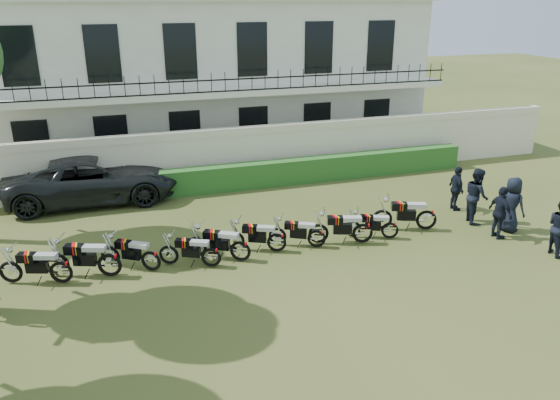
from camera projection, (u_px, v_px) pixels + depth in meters
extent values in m
plane|color=#38441B|center=(298.00, 270.00, 15.27)|extent=(100.00, 100.00, 0.00)
cube|color=beige|center=(231.00, 159.00, 22.05)|extent=(30.00, 0.30, 2.00)
cube|color=beige|center=(230.00, 132.00, 21.65)|extent=(30.00, 0.35, 0.30)
cube|color=#274F1C|center=(261.00, 175.00, 21.80)|extent=(18.00, 0.60, 1.00)
cube|color=silver|center=(201.00, 77.00, 26.52)|extent=(20.00, 8.00, 7.00)
cube|color=silver|center=(222.00, 92.00, 22.34)|extent=(20.00, 1.40, 0.25)
cube|color=black|center=(225.00, 80.00, 21.55)|extent=(20.00, 0.05, 0.05)
cube|color=black|center=(225.00, 91.00, 21.70)|extent=(20.00, 0.05, 0.05)
cube|color=black|center=(33.00, 148.00, 21.46)|extent=(1.30, 0.12, 2.20)
cube|color=black|center=(18.00, 56.00, 20.23)|extent=(1.30, 0.12, 2.20)
cube|color=black|center=(112.00, 142.00, 22.33)|extent=(1.30, 0.12, 2.20)
cube|color=black|center=(103.00, 54.00, 21.11)|extent=(1.30, 0.12, 2.20)
cube|color=black|center=(186.00, 136.00, 23.20)|extent=(1.30, 0.12, 2.20)
cube|color=black|center=(180.00, 52.00, 21.98)|extent=(1.30, 0.12, 2.20)
cube|color=black|center=(253.00, 131.00, 24.08)|extent=(1.30, 0.12, 2.20)
cube|color=black|center=(252.00, 50.00, 22.85)|extent=(1.30, 0.12, 2.20)
cube|color=black|center=(317.00, 127.00, 24.95)|extent=(1.30, 0.12, 2.20)
cube|color=black|center=(318.00, 48.00, 23.73)|extent=(1.30, 0.12, 2.20)
cube|color=black|center=(375.00, 122.00, 25.82)|extent=(1.30, 0.12, 2.20)
cube|color=black|center=(380.00, 46.00, 24.60)|extent=(1.30, 0.12, 2.20)
torus|color=black|center=(86.00, 273.00, 14.42)|extent=(0.62, 0.29, 0.63)
torus|color=black|center=(36.00, 273.00, 14.43)|extent=(0.62, 0.29, 0.63)
cube|color=black|center=(62.00, 268.00, 14.37)|extent=(0.59, 0.36, 0.31)
cube|color=black|center=(52.00, 258.00, 14.27)|extent=(0.52, 0.40, 0.23)
cube|color=red|center=(52.00, 258.00, 14.27)|extent=(0.09, 0.28, 0.24)
cube|color=#E3BA0B|center=(54.00, 258.00, 14.27)|extent=(0.06, 0.28, 0.24)
cube|color=#A9A9A9|center=(71.00, 257.00, 14.26)|extent=(0.61, 0.41, 0.12)
cylinder|color=silver|center=(38.00, 248.00, 14.17)|extent=(0.23, 0.59, 0.03)
torus|color=black|center=(136.00, 266.00, 14.74)|extent=(0.66, 0.32, 0.67)
torus|color=black|center=(84.00, 266.00, 14.78)|extent=(0.66, 0.32, 0.67)
cube|color=black|center=(111.00, 261.00, 14.70)|extent=(0.63, 0.39, 0.33)
cube|color=black|center=(101.00, 251.00, 14.60)|extent=(0.56, 0.44, 0.24)
cube|color=red|center=(101.00, 250.00, 14.60)|extent=(0.09, 0.30, 0.25)
cube|color=#E3BA0B|center=(103.00, 250.00, 14.60)|extent=(0.06, 0.30, 0.25)
cube|color=#A9A9A9|center=(121.00, 249.00, 14.57)|extent=(0.66, 0.45, 0.13)
cylinder|color=silver|center=(86.00, 239.00, 14.50)|extent=(0.25, 0.63, 0.03)
torus|color=black|center=(172.00, 265.00, 14.93)|extent=(0.54, 0.39, 0.59)
torus|color=black|center=(131.00, 259.00, 15.23)|extent=(0.54, 0.39, 0.59)
cube|color=black|center=(152.00, 257.00, 15.02)|extent=(0.54, 0.44, 0.29)
cube|color=black|center=(144.00, 248.00, 14.98)|extent=(0.50, 0.45, 0.21)
cube|color=red|center=(144.00, 248.00, 14.98)|extent=(0.13, 0.27, 0.22)
cube|color=#E3BA0B|center=(146.00, 248.00, 14.96)|extent=(0.11, 0.27, 0.22)
cube|color=#A9A9A9|center=(160.00, 249.00, 14.85)|extent=(0.57, 0.48, 0.12)
cylinder|color=silver|center=(133.00, 237.00, 14.95)|extent=(0.34, 0.50, 0.03)
torus|color=black|center=(232.00, 260.00, 15.22)|extent=(0.55, 0.33, 0.58)
torus|color=black|center=(190.00, 257.00, 15.38)|extent=(0.55, 0.33, 0.58)
cube|color=black|center=(213.00, 254.00, 15.24)|extent=(0.54, 0.38, 0.28)
cube|color=black|center=(205.00, 245.00, 15.18)|extent=(0.49, 0.41, 0.21)
cube|color=red|center=(205.00, 245.00, 15.18)|extent=(0.10, 0.26, 0.22)
cube|color=#E3BA0B|center=(206.00, 245.00, 15.17)|extent=(0.07, 0.26, 0.22)
cube|color=#A9A9A9|center=(221.00, 245.00, 15.11)|extent=(0.57, 0.43, 0.11)
cylinder|color=silver|center=(193.00, 235.00, 15.12)|extent=(0.27, 0.52, 0.03)
torus|color=black|center=(263.00, 254.00, 15.48)|extent=(0.58, 0.40, 0.62)
torus|color=black|center=(218.00, 250.00, 15.77)|extent=(0.58, 0.40, 0.62)
cube|color=black|center=(242.00, 247.00, 15.56)|extent=(0.58, 0.45, 0.31)
cube|color=black|center=(234.00, 238.00, 15.51)|extent=(0.53, 0.46, 0.22)
cube|color=red|center=(234.00, 237.00, 15.51)|extent=(0.13, 0.29, 0.23)
cube|color=#E3BA0B|center=(236.00, 238.00, 15.50)|extent=(0.10, 0.28, 0.23)
cube|color=#A9A9A9|center=(251.00, 238.00, 15.39)|extent=(0.61, 0.50, 0.12)
cylinder|color=silver|center=(222.00, 227.00, 15.48)|extent=(0.34, 0.54, 0.03)
torus|color=black|center=(298.00, 244.00, 16.15)|extent=(0.57, 0.32, 0.59)
torus|color=black|center=(256.00, 242.00, 16.29)|extent=(0.57, 0.32, 0.59)
cube|color=black|center=(278.00, 239.00, 16.16)|extent=(0.55, 0.38, 0.29)
cube|color=black|center=(271.00, 231.00, 16.10)|extent=(0.50, 0.41, 0.21)
cube|color=red|center=(271.00, 230.00, 16.09)|extent=(0.10, 0.27, 0.22)
cube|color=#E3BA0B|center=(273.00, 230.00, 16.09)|extent=(0.07, 0.26, 0.22)
cube|color=#A9A9A9|center=(287.00, 230.00, 16.03)|extent=(0.58, 0.43, 0.12)
cylinder|color=silver|center=(260.00, 221.00, 16.03)|extent=(0.27, 0.54, 0.03)
torus|color=black|center=(336.00, 241.00, 16.42)|extent=(0.54, 0.33, 0.56)
torus|color=black|center=(297.00, 238.00, 16.59)|extent=(0.54, 0.33, 0.56)
cube|color=black|center=(318.00, 235.00, 16.45)|extent=(0.53, 0.38, 0.28)
cube|color=black|center=(311.00, 227.00, 16.39)|extent=(0.48, 0.40, 0.20)
cube|color=red|center=(311.00, 227.00, 16.39)|extent=(0.10, 0.26, 0.21)
cube|color=#E3BA0B|center=(313.00, 227.00, 16.38)|extent=(0.08, 0.25, 0.21)
cube|color=#A9A9A9|center=(327.00, 227.00, 16.31)|extent=(0.55, 0.43, 0.11)
cylinder|color=silver|center=(302.00, 218.00, 16.34)|extent=(0.28, 0.51, 0.03)
torus|color=black|center=(384.00, 234.00, 16.80)|extent=(0.64, 0.28, 0.64)
torus|color=black|center=(341.00, 234.00, 16.78)|extent=(0.64, 0.28, 0.64)
cube|color=black|center=(364.00, 229.00, 16.74)|extent=(0.61, 0.35, 0.31)
cube|color=black|center=(357.00, 221.00, 16.64)|extent=(0.53, 0.40, 0.23)
cube|color=red|center=(357.00, 221.00, 16.63)|extent=(0.10, 0.29, 0.24)
cube|color=#E3BA0B|center=(359.00, 221.00, 16.63)|extent=(0.07, 0.28, 0.24)
cube|color=#A9A9A9|center=(374.00, 220.00, 16.63)|extent=(0.62, 0.41, 0.13)
cylinder|color=silver|center=(347.00, 211.00, 16.52)|extent=(0.22, 0.61, 0.03)
torus|color=black|center=(408.00, 232.00, 17.06)|extent=(0.53, 0.30, 0.54)
torus|color=black|center=(371.00, 230.00, 17.18)|extent=(0.53, 0.30, 0.54)
cube|color=black|center=(391.00, 227.00, 17.07)|extent=(0.51, 0.35, 0.27)
cube|color=black|center=(385.00, 220.00, 17.01)|extent=(0.46, 0.38, 0.20)
cube|color=red|center=(385.00, 220.00, 17.00)|extent=(0.09, 0.24, 0.20)
cube|color=#E3BA0B|center=(387.00, 220.00, 17.00)|extent=(0.06, 0.24, 0.20)
cube|color=#A9A9A9|center=(400.00, 219.00, 16.95)|extent=(0.53, 0.40, 0.11)
cylinder|color=silver|center=(377.00, 212.00, 16.94)|extent=(0.25, 0.50, 0.03)
torus|color=black|center=(448.00, 221.00, 17.71)|extent=(0.66, 0.33, 0.67)
torus|color=black|center=(404.00, 220.00, 17.77)|extent=(0.66, 0.33, 0.67)
cube|color=black|center=(428.00, 216.00, 17.68)|extent=(0.64, 0.40, 0.33)
cube|color=black|center=(421.00, 208.00, 17.59)|extent=(0.56, 0.44, 0.24)
cube|color=red|center=(421.00, 207.00, 17.59)|extent=(0.09, 0.30, 0.25)
cube|color=#E3BA0B|center=(423.00, 207.00, 17.58)|extent=(0.06, 0.30, 0.25)
cube|color=#A9A9A9|center=(439.00, 206.00, 17.55)|extent=(0.66, 0.46, 0.13)
cylinder|color=silver|center=(411.00, 198.00, 17.49)|extent=(0.26, 0.63, 0.03)
imported|color=black|center=(93.00, 179.00, 20.14)|extent=(6.17, 2.89, 1.71)
imported|color=black|center=(500.00, 213.00, 17.00)|extent=(0.42, 1.00, 1.71)
imported|color=black|center=(511.00, 205.00, 17.50)|extent=(0.83, 1.03, 1.82)
imported|color=black|center=(476.00, 195.00, 18.23)|extent=(0.95, 1.08, 1.88)
imported|color=black|center=(456.00, 189.00, 19.29)|extent=(0.54, 0.99, 1.61)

